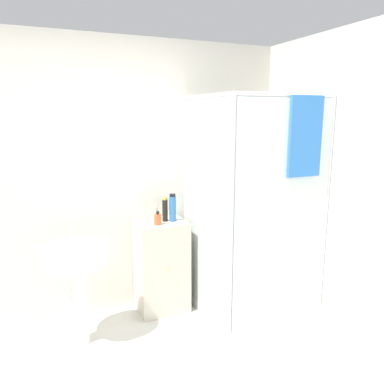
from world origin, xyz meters
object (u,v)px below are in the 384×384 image
at_px(shampoo_bottle_tall_black, 165,210).
at_px(sink, 76,270).
at_px(soap_dispenser, 158,219).
at_px(shampoo_bottle_blue, 173,208).
at_px(lotion_bottle_white, 155,213).

bearing_deg(shampoo_bottle_tall_black, sink, -163.08).
bearing_deg(soap_dispenser, shampoo_bottle_tall_black, 39.65).
relative_size(shampoo_bottle_tall_black, shampoo_bottle_blue, 0.88).
bearing_deg(lotion_bottle_white, shampoo_bottle_blue, -46.55).
distance_m(sink, lotion_bottle_white, 0.90).
xyz_separation_m(shampoo_bottle_tall_black, lotion_bottle_white, (-0.06, 0.10, -0.05)).
height_order(sink, soap_dispenser, soap_dispenser).
xyz_separation_m(soap_dispenser, shampoo_bottle_blue, (0.16, 0.06, 0.07)).
relative_size(shampoo_bottle_blue, lotion_bottle_white, 1.84).
bearing_deg(soap_dispenser, lotion_bottle_white, 77.91).
bearing_deg(shampoo_bottle_blue, lotion_bottle_white, 133.45).
bearing_deg(sink, soap_dispenser, 13.16).
height_order(sink, lotion_bottle_white, lotion_bottle_white).
xyz_separation_m(sink, soap_dispenser, (0.73, 0.17, 0.29)).
distance_m(sink, shampoo_bottle_tall_black, 0.94).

